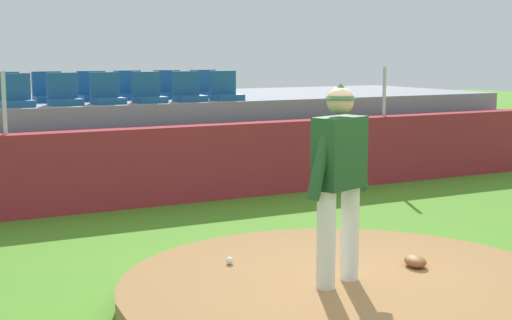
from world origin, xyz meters
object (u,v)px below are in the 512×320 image
Objects in this scene: stadium_chair_9 at (129,90)px; stadium_chair_10 at (169,89)px; stadium_chair_0 at (16,96)px; stadium_chair_8 at (93,91)px; stadium_chair_5 at (225,91)px; stadium_chair_6 at (6,93)px; stadium_chair_4 at (188,92)px; stadium_chair_11 at (205,89)px; stadium_chair_1 at (64,95)px; stadium_chair_2 at (107,94)px; baseball at (230,261)px; fielding_glove at (415,261)px; stadium_chair_3 at (148,93)px; stadium_chair_7 at (48,92)px; pitcher at (339,169)px.

stadium_chair_9 is 1.00× the size of stadium_chair_10.
stadium_chair_0 is 1.00× the size of stadium_chair_8.
stadium_chair_5 and stadium_chair_6 have the same top height.
stadium_chair_4 is 1.14m from stadium_chair_11.
stadium_chair_8 is 2.08m from stadium_chair_11.
stadium_chair_1 is at bearing 22.34° from stadium_chair_10.
stadium_chair_4 is 2.96m from stadium_chair_6.
stadium_chair_5 is 1.13m from stadium_chair_10.
stadium_chair_2 is at bearing 22.21° from stadium_chair_11.
baseball is at bearing 71.40° from stadium_chair_4.
stadium_chair_9 is at bearing -52.60° from stadium_chair_4.
stadium_chair_5 is 1.69m from stadium_chair_9.
stadium_chair_0 and stadium_chair_11 have the same top height.
stadium_chair_0 and stadium_chair_1 have the same top height.
fielding_glove is 0.60× the size of stadium_chair_5.
stadium_chair_2 is at bearing 147.43° from stadium_chair_6.
fielding_glove is at bearing 106.93° from stadium_chair_1.
stadium_chair_1 is 2.76m from stadium_chair_5.
stadium_chair_3 is at bearing 0.29° from stadium_chair_4.
stadium_chair_4 is (0.18, 6.18, 1.37)m from fielding_glove.
pitcher is at bearing 97.52° from stadium_chair_7.
stadium_chair_0 is 1.00× the size of stadium_chair_7.
stadium_chair_8 is at bearing -33.20° from stadium_chair_4.
stadium_chair_8 is (-2.06, 0.91, 0.00)m from stadium_chair_5.
stadium_chair_0 is at bearing 85.09° from pitcher.
pitcher reaches higher than stadium_chair_2.
stadium_chair_4 is at bearing 127.40° from stadium_chair_9.
baseball is 0.15× the size of stadium_chair_7.
stadium_chair_8 is (-0.20, 7.18, 0.37)m from pitcher.
stadium_chair_5 is 1.00× the size of stadium_chair_7.
fielding_glove is 0.60× the size of stadium_chair_10.
baseball is at bearing 101.25° from stadium_chair_0.
baseball is 6.43m from stadium_chair_6.
stadium_chair_3 is 1.00× the size of stadium_chair_7.
pitcher reaches higher than stadium_chair_7.
stadium_chair_2 is 1.67m from stadium_chair_6.
pitcher is 3.65× the size of stadium_chair_7.
stadium_chair_9 is (2.09, 0.93, 0.00)m from stadium_chair_0.
stadium_chair_2 and stadium_chair_8 have the same top height.
stadium_chair_4 is at bearing 59.91° from pitcher.
stadium_chair_8 is (-0.66, 0.90, 0.00)m from stadium_chair_3.
stadium_chair_7 is 2.13m from stadium_chair_10.
stadium_chair_1 is 0.68m from stadium_chair_2.
baseball is 5.95m from stadium_chair_5.
stadium_chair_5 is at bearing 178.77° from stadium_chair_2.
stadium_chair_10 is at bearing 179.37° from stadium_chair_7.
fielding_glove is at bearing 82.01° from stadium_chair_5.
stadium_chair_2 is at bearing 88.46° from stadium_chair_8.
stadium_chair_7 is 1.40m from stadium_chair_9.
stadium_chair_10 is (1.77, 6.15, 1.39)m from baseball.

